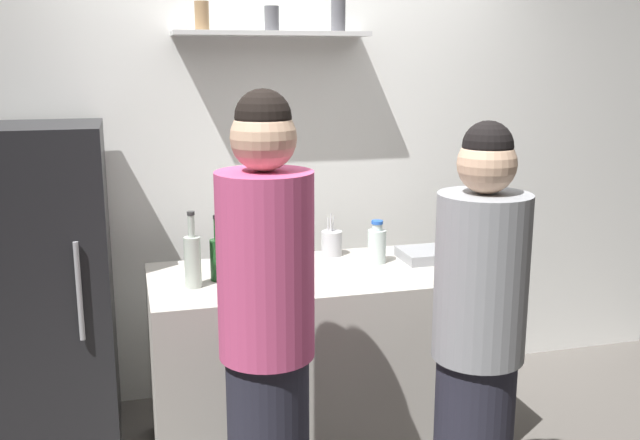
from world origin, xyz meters
TOP-DOWN VIEW (x-y plane):
  - back_wall_assembly at (-0.00, 1.25)m, footprint 4.80×0.32m
  - refrigerator at (-1.28, 0.85)m, footprint 0.58×0.62m
  - counter at (-0.04, 0.48)m, footprint 1.58×0.73m
  - baking_pan at (0.57, 0.55)m, footprint 0.34×0.24m
  - utensil_holder at (0.10, 0.75)m, footprint 0.11×0.11m
  - wine_bottle_green_glass at (-0.52, 0.48)m, footprint 0.07×0.07m
  - wine_bottle_pale_glass at (-0.63, 0.41)m, footprint 0.07×0.07m
  - water_bottle_plastic at (0.27, 0.56)m, footprint 0.09×0.09m
  - person_pink_top at (-0.44, -0.29)m, footprint 0.34×0.34m
  - person_grey_hoodie at (0.33, -0.39)m, footprint 0.34×0.34m

SIDE VIEW (x-z plane):
  - counter at x=-0.04m, z-range 0.00..0.89m
  - refrigerator at x=-1.28m, z-range 0.00..1.57m
  - person_grey_hoodie at x=0.33m, z-range -0.01..1.65m
  - person_pink_top at x=-0.44m, z-range 0.00..1.77m
  - baking_pan at x=0.57m, z-range 0.89..0.94m
  - utensil_holder at x=0.10m, z-range 0.84..1.06m
  - water_bottle_plastic at x=0.27m, z-range 0.87..1.08m
  - wine_bottle_green_glass at x=-0.52m, z-range 0.84..1.14m
  - wine_bottle_pale_glass at x=-0.63m, z-range 0.84..1.18m
  - back_wall_assembly at x=0.00m, z-range 0.00..2.60m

